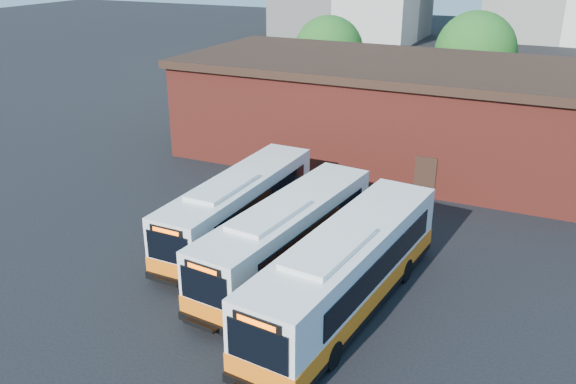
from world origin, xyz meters
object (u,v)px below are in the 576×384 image
at_px(bus_east, 346,274).
at_px(transit_worker, 266,358).
at_px(bus_midwest, 239,209).
at_px(bus_mideast, 287,239).

bearing_deg(bus_east, transit_worker, -93.96).
xyz_separation_m(bus_midwest, bus_mideast, (3.48, -1.94, 0.03)).
bearing_deg(transit_worker, bus_midwest, 57.35).
xyz_separation_m(bus_mideast, transit_worker, (2.54, -6.90, -0.62)).
height_order(bus_midwest, bus_mideast, bus_mideast).
bearing_deg(bus_mideast, transit_worker, -63.76).
height_order(bus_east, transit_worker, bus_east).
bearing_deg(bus_midwest, bus_east, -28.21).
height_order(bus_midwest, transit_worker, bus_midwest).
bearing_deg(transit_worker, bus_east, 13.22).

